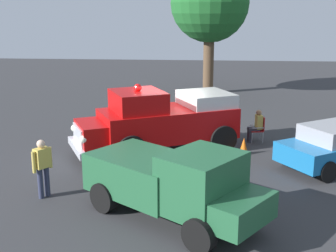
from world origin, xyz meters
TOP-DOWN VIEW (x-y plane):
  - ground_plane at (0.00, 0.00)m, footprint 60.00×60.00m
  - vintage_fire_truck at (-0.52, 0.28)m, footprint 4.63×6.29m
  - parked_pickup at (-6.00, -0.52)m, footprint 4.29×4.94m
  - lawn_chair_near_truck at (1.07, -3.44)m, footprint 0.58×0.57m
  - lawn_chair_by_car at (-3.55, -0.68)m, footprint 0.65×0.65m
  - spectator_seated at (1.05, -3.31)m, footprint 0.46×0.59m
  - spectator_standing at (-4.97, 3.19)m, footprint 0.59×0.45m
  - oak_tree_left at (11.52, -1.44)m, footprint 4.72×4.72m
  - traffic_cone at (-0.65, -2.71)m, footprint 0.40×0.40m

SIDE VIEW (x-z plane):
  - ground_plane at x=0.00m, z-range 0.00..0.00m
  - traffic_cone at x=-0.65m, z-range -0.01..0.63m
  - lawn_chair_near_truck at x=1.07m, z-range 0.08..1.10m
  - lawn_chair_by_car at x=-3.55m, z-range 0.08..1.10m
  - spectator_seated at x=1.05m, z-range 0.05..1.34m
  - spectator_standing at x=-4.97m, z-range 0.13..1.80m
  - parked_pickup at x=-6.00m, z-range 0.04..1.94m
  - vintage_fire_truck at x=-0.52m, z-range -0.10..2.49m
  - oak_tree_left at x=11.52m, z-range 1.51..9.36m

